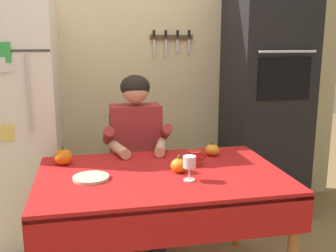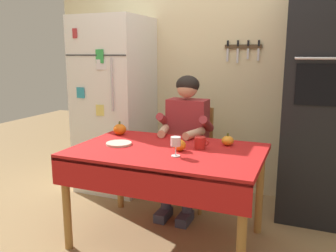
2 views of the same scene
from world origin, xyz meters
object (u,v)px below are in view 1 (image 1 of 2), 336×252
object	(u,v)px
coffee_mug	(195,158)
pumpkin_large	(179,165)
chair_behind_person	(135,169)
pumpkin_medium	(212,150)
refrigerator	(11,122)
wine_glass	(189,163)
wall_oven	(265,93)
seated_person	(137,147)
dining_table	(162,188)
serving_tray	(91,178)
pumpkin_small	(63,157)

from	to	relation	value
coffee_mug	pumpkin_large	size ratio (longest dim) A/B	1.06
chair_behind_person	coffee_mug	xyz separation A→B (m)	(0.29, -0.68, 0.27)
pumpkin_medium	refrigerator	bearing A→B (deg)	156.31
refrigerator	wine_glass	bearing A→B (deg)	-43.37
wall_oven	wine_glass	xyz separation A→B (m)	(-0.92, -1.06, -0.21)
seated_person	dining_table	bearing A→B (deg)	-83.90
seated_person	coffee_mug	world-z (taller)	seated_person
coffee_mug	seated_person	bearing A→B (deg)	120.82
seated_person	pumpkin_medium	xyz separation A→B (m)	(0.46, -0.31, 0.04)
serving_tray	wall_oven	bearing A→B (deg)	32.67
refrigerator	dining_table	xyz separation A→B (m)	(0.95, -0.88, -0.24)
dining_table	wine_glass	bearing A→B (deg)	-46.59
seated_person	pumpkin_large	world-z (taller)	seated_person
coffee_mug	pumpkin_medium	size ratio (longest dim) A/B	1.16
pumpkin_medium	seated_person	bearing A→B (deg)	145.89
wall_oven	chair_behind_person	bearing A→B (deg)	-173.34
pumpkin_medium	serving_tray	distance (m)	0.84
refrigerator	pumpkin_large	bearing A→B (deg)	-39.73
refrigerator	wine_glass	world-z (taller)	refrigerator
seated_person	pumpkin_medium	size ratio (longest dim) A/B	13.02
serving_tray	refrigerator	bearing A→B (deg)	121.94
coffee_mug	dining_table	bearing A→B (deg)	-152.85
refrigerator	wine_glass	xyz separation A→B (m)	(1.08, -1.02, -0.06)
chair_behind_person	pumpkin_medium	world-z (taller)	chair_behind_person
wine_glass	pumpkin_medium	world-z (taller)	wine_glass
wall_oven	pumpkin_large	world-z (taller)	wall_oven
seated_person	wine_glass	world-z (taller)	seated_person
chair_behind_person	serving_tray	distance (m)	0.90
wine_glass	pumpkin_medium	xyz separation A→B (m)	(0.27, 0.43, -0.06)
wine_glass	serving_tray	world-z (taller)	wine_glass
refrigerator	wall_oven	bearing A→B (deg)	1.14
refrigerator	wall_oven	size ratio (longest dim) A/B	0.86
dining_table	refrigerator	bearing A→B (deg)	137.09
wine_glass	pumpkin_medium	distance (m)	0.51
chair_behind_person	coffee_mug	bearing A→B (deg)	-66.73
pumpkin_large	pumpkin_medium	world-z (taller)	pumpkin_large
dining_table	pumpkin_small	xyz separation A→B (m)	(-0.56, 0.29, 0.13)
wine_glass	pumpkin_medium	bearing A→B (deg)	58.13
wall_oven	pumpkin_small	xyz separation A→B (m)	(-1.61, -0.63, -0.26)
dining_table	pumpkin_small	bearing A→B (deg)	152.41
pumpkin_large	pumpkin_medium	distance (m)	0.41
wall_oven	serving_tray	world-z (taller)	wall_oven
wall_oven	serving_tray	bearing A→B (deg)	-147.33
refrigerator	pumpkin_medium	xyz separation A→B (m)	(1.34, -0.59, -0.12)
dining_table	pumpkin_medium	distance (m)	0.51
chair_behind_person	pumpkin_large	distance (m)	0.85
chair_behind_person	pumpkin_small	world-z (taller)	chair_behind_person
coffee_mug	pumpkin_large	xyz separation A→B (m)	(-0.12, -0.11, -0.00)
seated_person	pumpkin_large	size ratio (longest dim) A/B	11.95
wall_oven	serving_tray	xyz separation A→B (m)	(-1.45, -0.93, -0.30)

